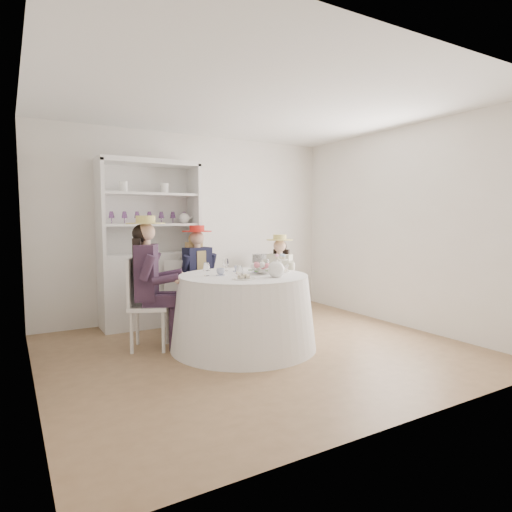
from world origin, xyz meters
TOP-DOWN VIEW (x-y plane):
  - ground at (0.00, 0.00)m, footprint 4.50×4.50m
  - ceiling at (0.00, 0.00)m, footprint 4.50×4.50m
  - wall_back at (0.00, 2.00)m, footprint 4.50×0.00m
  - wall_front at (0.00, -2.00)m, footprint 4.50×0.00m
  - wall_left at (-2.25, 0.00)m, footprint 0.00×4.50m
  - wall_right at (2.25, 0.00)m, footprint 0.00×4.50m
  - tea_table at (-0.11, 0.20)m, footprint 1.65×1.65m
  - hutch at (-0.71, 1.77)m, footprint 1.47×0.85m
  - side_table at (0.99, 1.64)m, footprint 0.47×0.47m
  - hatbox at (0.99, 1.64)m, footprint 0.28×0.28m
  - guest_left at (-1.05, 0.67)m, footprint 0.63×0.57m
  - guest_mid at (-0.22, 1.25)m, footprint 0.51×0.54m
  - guest_right at (0.76, 0.79)m, footprint 0.54×0.51m
  - spare_chair at (-0.42, 1.43)m, footprint 0.52×0.52m
  - teacup_a at (-0.37, 0.26)m, footprint 0.11×0.11m
  - teacup_b at (-0.05, 0.48)m, footprint 0.07×0.07m
  - teacup_c at (0.13, 0.32)m, footprint 0.12×0.12m
  - flower_bowl at (0.12, 0.16)m, footprint 0.26×0.26m
  - flower_arrangement at (0.06, 0.11)m, footprint 0.19×0.19m
  - table_teapot at (0.11, -0.15)m, footprint 0.26×0.18m
  - sandwich_plate at (-0.27, -0.11)m, footprint 0.25×0.25m
  - cupcake_stand at (0.39, 0.19)m, footprint 0.22×0.22m
  - stemware_set at (-0.11, 0.20)m, footprint 0.87×0.84m

SIDE VIEW (x-z plane):
  - ground at x=0.00m, z-range 0.00..0.00m
  - side_table at x=0.99m, z-range 0.00..0.64m
  - tea_table at x=-0.11m, z-range 0.00..0.83m
  - spare_chair at x=-0.42m, z-range 0.03..0.95m
  - guest_right at x=0.76m, z-range 0.08..1.33m
  - hatbox at x=0.99m, z-range 0.64..0.92m
  - guest_mid at x=-0.22m, z-range 0.09..1.47m
  - hutch at x=-0.71m, z-range -0.32..1.93m
  - guest_left at x=-1.05m, z-range 0.10..1.60m
  - sandwich_plate at x=-0.27m, z-range 0.82..0.88m
  - flower_bowl at x=0.12m, z-range 0.84..0.89m
  - teacup_b at x=-0.05m, z-range 0.84..0.90m
  - teacup_a at x=-0.37m, z-range 0.84..0.91m
  - teacup_c at x=0.13m, z-range 0.84..0.91m
  - stemware_set at x=-0.11m, z-range 0.84..0.99m
  - cupcake_stand at x=0.39m, z-range 0.81..1.02m
  - table_teapot at x=0.11m, z-range 0.82..1.02m
  - flower_arrangement at x=0.06m, z-range 0.89..0.96m
  - wall_back at x=0.00m, z-range -0.90..3.60m
  - wall_front at x=0.00m, z-range -0.90..3.60m
  - wall_left at x=-2.25m, z-range -0.90..3.60m
  - wall_right at x=2.25m, z-range -0.90..3.60m
  - ceiling at x=0.00m, z-range 2.70..2.70m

